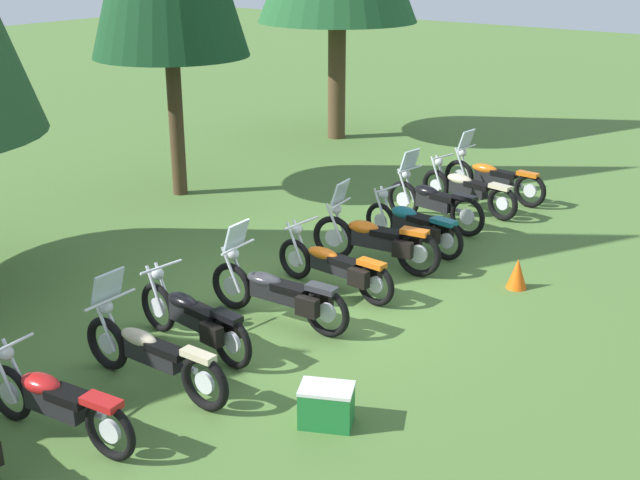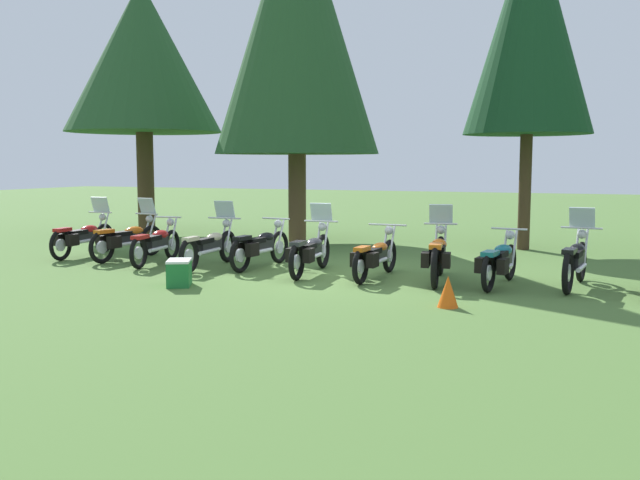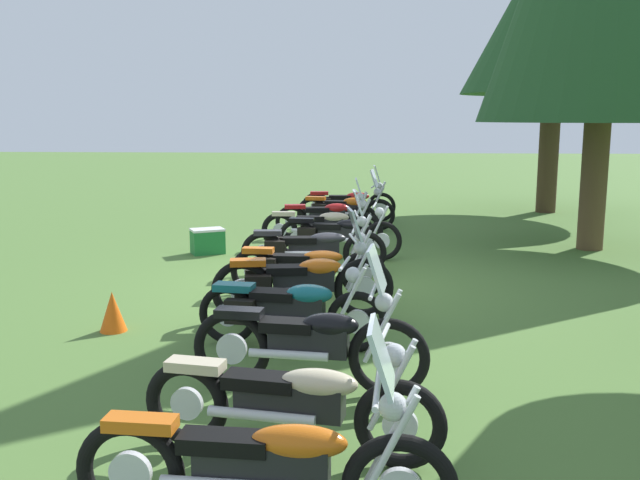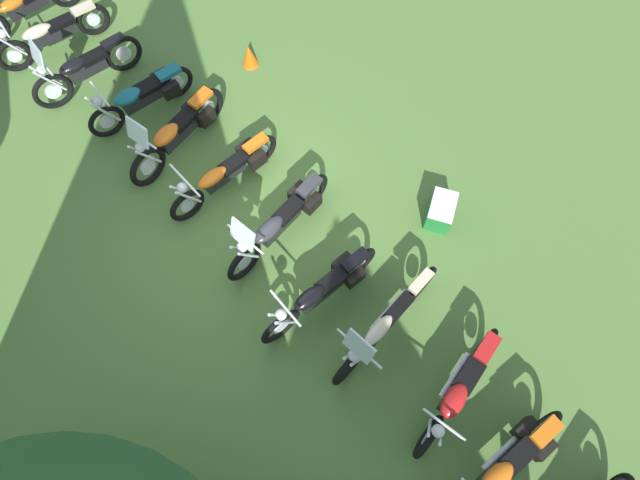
# 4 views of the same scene
# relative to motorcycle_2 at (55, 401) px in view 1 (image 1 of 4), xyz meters

# --- Properties ---
(ground_plane) EXTENTS (80.00, 80.00, 0.00)m
(ground_plane) POSITION_rel_motorcycle_2_xyz_m (4.26, 0.10, -0.45)
(ground_plane) COLOR #4C7033
(motorcycle_2) EXTENTS (0.63, 2.18, 0.99)m
(motorcycle_2) POSITION_rel_motorcycle_2_xyz_m (0.00, 0.00, 0.00)
(motorcycle_2) COLOR black
(motorcycle_2) RESTS_ON ground_plane
(motorcycle_3) EXTENTS (0.78, 2.36, 1.36)m
(motorcycle_3) POSITION_rel_motorcycle_2_xyz_m (1.34, -0.01, 0.01)
(motorcycle_3) COLOR black
(motorcycle_3) RESTS_ON ground_plane
(motorcycle_4) EXTENTS (0.69, 2.23, 1.01)m
(motorcycle_4) POSITION_rel_motorcycle_2_xyz_m (2.35, 0.27, 0.00)
(motorcycle_4) COLOR black
(motorcycle_4) RESTS_ON ground_plane
(motorcycle_5) EXTENTS (0.72, 2.35, 1.36)m
(motorcycle_5) POSITION_rel_motorcycle_2_xyz_m (3.63, -0.08, 0.01)
(motorcycle_5) COLOR black
(motorcycle_5) RESTS_ON ground_plane
(motorcycle_6) EXTENTS (0.78, 2.24, 0.98)m
(motorcycle_6) POSITION_rel_motorcycle_2_xyz_m (4.96, -0.10, -0.03)
(motorcycle_6) COLOR black
(motorcycle_6) RESTS_ON ground_plane
(motorcycle_7) EXTENTS (0.76, 2.29, 1.39)m
(motorcycle_7) POSITION_rel_motorcycle_2_xyz_m (6.15, -0.03, 0.04)
(motorcycle_7) COLOR black
(motorcycle_7) RESTS_ON ground_plane
(motorcycle_8) EXTENTS (0.75, 2.12, 0.99)m
(motorcycle_8) POSITION_rel_motorcycle_2_xyz_m (7.26, -0.09, 0.00)
(motorcycle_8) COLOR black
(motorcycle_8) RESTS_ON ground_plane
(motorcycle_9) EXTENTS (0.71, 2.21, 1.38)m
(motorcycle_9) POSITION_rel_motorcycle_2_xyz_m (8.51, 0.26, 0.04)
(motorcycle_9) COLOR black
(motorcycle_9) RESTS_ON ground_plane
(motorcycle_10) EXTENTS (0.69, 2.30, 0.99)m
(motorcycle_10) POSITION_rel_motorcycle_2_xyz_m (9.76, 0.20, -0.01)
(motorcycle_10) COLOR black
(motorcycle_10) RESTS_ON ground_plane
(motorcycle_11) EXTENTS (0.67, 2.35, 1.36)m
(motorcycle_11) POSITION_rel_motorcycle_2_xyz_m (10.76, 0.16, 0.01)
(motorcycle_11) COLOR black
(motorcycle_11) RESTS_ON ground_plane
(picnic_cooler) EXTENTS (0.62, 0.71, 0.47)m
(picnic_cooler) POSITION_rel_motorcycle_2_xyz_m (1.97, -2.15, -0.22)
(picnic_cooler) COLOR #1E7233
(picnic_cooler) RESTS_ON ground_plane
(traffic_cone) EXTENTS (0.32, 0.32, 0.48)m
(traffic_cone) POSITION_rel_motorcycle_2_xyz_m (6.78, -2.23, -0.21)
(traffic_cone) COLOR #EA590F
(traffic_cone) RESTS_ON ground_plane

